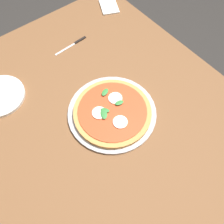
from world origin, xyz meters
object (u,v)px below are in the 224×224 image
Objects in this scene: serving_tray at (112,112)px; knife at (75,43)px; dining_table at (98,118)px; napkin at (109,6)px; pizza at (112,112)px.

knife is (-0.42, 0.10, -0.00)m from serving_tray.
dining_table is 9.72× the size of napkin.
pizza reaches higher than knife.
dining_table is at bearing -19.64° from knife.
serving_tray is 1.15× the size of pizza.
pizza is at bearing -25.49° from serving_tray.
napkin reaches higher than knife.
serving_tray is at bearing -13.33° from knife.
napkin is (-0.54, 0.41, -0.00)m from serving_tray.
pizza reaches higher than dining_table.
napkin is (-0.48, 0.43, 0.10)m from dining_table.
serving_tray is 0.68m from napkin.
pizza is at bearing -13.50° from knife.
dining_table is 0.39m from knife.
pizza is (0.01, -0.00, 0.02)m from serving_tray.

